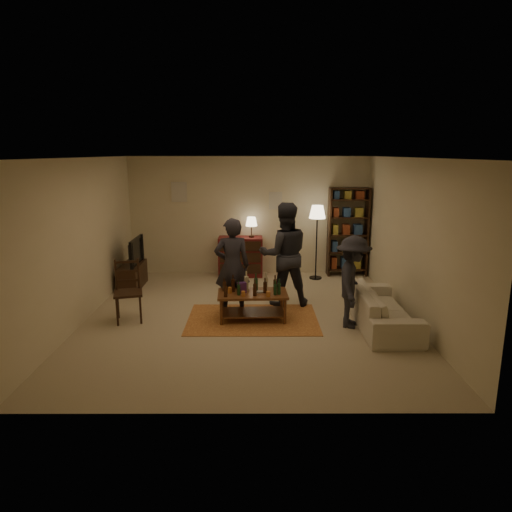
{
  "coord_description": "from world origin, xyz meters",
  "views": [
    {
      "loc": [
        0.13,
        -7.47,
        2.78
      ],
      "look_at": [
        0.15,
        0.1,
        1.06
      ],
      "focal_mm": 32.0,
      "sensor_mm": 36.0,
      "label": 1
    }
  ],
  "objects_px": {
    "tv_stand": "(132,269)",
    "person_by_sofa": "(353,282)",
    "bookshelf": "(348,231)",
    "person_right": "(284,255)",
    "floor_lamp": "(317,217)",
    "sofa": "(382,308)",
    "dresser": "(241,255)",
    "coffee_table": "(252,296)",
    "dining_chair": "(128,288)",
    "person_left": "(232,266)"
  },
  "relations": [
    {
      "from": "person_by_sofa",
      "to": "person_right",
      "type": "bearing_deg",
      "value": 58.45
    },
    {
      "from": "sofa",
      "to": "person_right",
      "type": "height_order",
      "value": "person_right"
    },
    {
      "from": "person_by_sofa",
      "to": "dresser",
      "type": "bearing_deg",
      "value": 46.1
    },
    {
      "from": "tv_stand",
      "to": "sofa",
      "type": "xyz_separation_m",
      "value": [
        4.64,
        -2.2,
        -0.08
      ]
    },
    {
      "from": "bookshelf",
      "to": "coffee_table",
      "type": "bearing_deg",
      "value": -126.67
    },
    {
      "from": "dresser",
      "to": "sofa",
      "type": "xyz_separation_m",
      "value": [
        2.39,
        -3.11,
        -0.17
      ]
    },
    {
      "from": "person_left",
      "to": "person_by_sofa",
      "type": "height_order",
      "value": "person_left"
    },
    {
      "from": "dining_chair",
      "to": "coffee_table",
      "type": "bearing_deg",
      "value": -14.72
    },
    {
      "from": "tv_stand",
      "to": "person_by_sofa",
      "type": "distance_m",
      "value": 4.72
    },
    {
      "from": "dresser",
      "to": "floor_lamp",
      "type": "xyz_separation_m",
      "value": [
        1.69,
        -0.25,
        0.92
      ]
    },
    {
      "from": "coffee_table",
      "to": "person_by_sofa",
      "type": "height_order",
      "value": "person_by_sofa"
    },
    {
      "from": "sofa",
      "to": "dining_chair",
      "type": "bearing_deg",
      "value": 86.22
    },
    {
      "from": "tv_stand",
      "to": "person_by_sofa",
      "type": "relative_size",
      "value": 0.7
    },
    {
      "from": "dresser",
      "to": "person_by_sofa",
      "type": "distance_m",
      "value": 3.68
    },
    {
      "from": "bookshelf",
      "to": "person_right",
      "type": "xyz_separation_m",
      "value": [
        -1.58,
        -2.11,
        -0.08
      ]
    },
    {
      "from": "tv_stand",
      "to": "floor_lamp",
      "type": "xyz_separation_m",
      "value": [
        3.94,
        0.66,
        1.01
      ]
    },
    {
      "from": "dresser",
      "to": "sofa",
      "type": "height_order",
      "value": "dresser"
    },
    {
      "from": "person_left",
      "to": "person_by_sofa",
      "type": "xyz_separation_m",
      "value": [
        1.97,
        -0.65,
        -0.1
      ]
    },
    {
      "from": "person_by_sofa",
      "to": "sofa",
      "type": "bearing_deg",
      "value": -71.98
    },
    {
      "from": "person_right",
      "to": "person_by_sofa",
      "type": "distance_m",
      "value": 1.52
    },
    {
      "from": "floor_lamp",
      "to": "dresser",
      "type": "bearing_deg",
      "value": 171.54
    },
    {
      "from": "dresser",
      "to": "person_left",
      "type": "bearing_deg",
      "value": -91.74
    },
    {
      "from": "person_right",
      "to": "dining_chair",
      "type": "bearing_deg",
      "value": 9.82
    },
    {
      "from": "tv_stand",
      "to": "person_by_sofa",
      "type": "bearing_deg",
      "value": -28.24
    },
    {
      "from": "tv_stand",
      "to": "person_left",
      "type": "height_order",
      "value": "person_left"
    },
    {
      "from": "tv_stand",
      "to": "person_right",
      "type": "height_order",
      "value": "person_right"
    },
    {
      "from": "person_by_sofa",
      "to": "floor_lamp",
      "type": "bearing_deg",
      "value": 19.04
    },
    {
      "from": "floor_lamp",
      "to": "person_left",
      "type": "bearing_deg",
      "value": -128.25
    },
    {
      "from": "tv_stand",
      "to": "dining_chair",
      "type": "bearing_deg",
      "value": -77.15
    },
    {
      "from": "dining_chair",
      "to": "bookshelf",
      "type": "bearing_deg",
      "value": 19.64
    },
    {
      "from": "sofa",
      "to": "person_right",
      "type": "bearing_deg",
      "value": 55.2
    },
    {
      "from": "floor_lamp",
      "to": "sofa",
      "type": "height_order",
      "value": "floor_lamp"
    },
    {
      "from": "coffee_table",
      "to": "dining_chair",
      "type": "xyz_separation_m",
      "value": [
        -2.09,
        0.0,
        0.14
      ]
    },
    {
      "from": "sofa",
      "to": "bookshelf",
      "type": "bearing_deg",
      "value": -0.82
    },
    {
      "from": "sofa",
      "to": "person_by_sofa",
      "type": "relative_size",
      "value": 1.39
    },
    {
      "from": "coffee_table",
      "to": "dining_chair",
      "type": "distance_m",
      "value": 2.1
    },
    {
      "from": "sofa",
      "to": "person_by_sofa",
      "type": "height_order",
      "value": "person_by_sofa"
    },
    {
      "from": "bookshelf",
      "to": "sofa",
      "type": "height_order",
      "value": "bookshelf"
    },
    {
      "from": "person_right",
      "to": "bookshelf",
      "type": "bearing_deg",
      "value": -133.43
    },
    {
      "from": "bookshelf",
      "to": "floor_lamp",
      "type": "relative_size",
      "value": 1.22
    },
    {
      "from": "dining_chair",
      "to": "floor_lamp",
      "type": "distance_m",
      "value": 4.43
    },
    {
      "from": "coffee_table",
      "to": "person_right",
      "type": "distance_m",
      "value": 1.12
    },
    {
      "from": "bookshelf",
      "to": "person_right",
      "type": "height_order",
      "value": "bookshelf"
    },
    {
      "from": "coffee_table",
      "to": "floor_lamp",
      "type": "height_order",
      "value": "floor_lamp"
    },
    {
      "from": "dining_chair",
      "to": "dresser",
      "type": "relative_size",
      "value": 0.78
    },
    {
      "from": "coffee_table",
      "to": "sofa",
      "type": "relative_size",
      "value": 0.57
    },
    {
      "from": "floor_lamp",
      "to": "person_right",
      "type": "bearing_deg",
      "value": -114.87
    },
    {
      "from": "dining_chair",
      "to": "person_right",
      "type": "height_order",
      "value": "person_right"
    },
    {
      "from": "bookshelf",
      "to": "sofa",
      "type": "bearing_deg",
      "value": -90.82
    },
    {
      "from": "dresser",
      "to": "person_left",
      "type": "xyz_separation_m",
      "value": [
        -0.08,
        -2.49,
        0.37
      ]
    }
  ]
}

